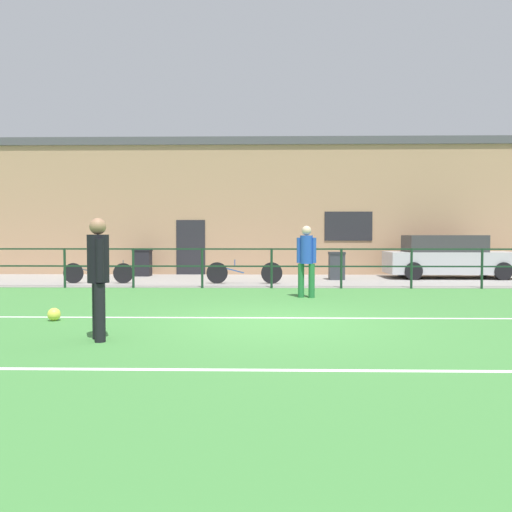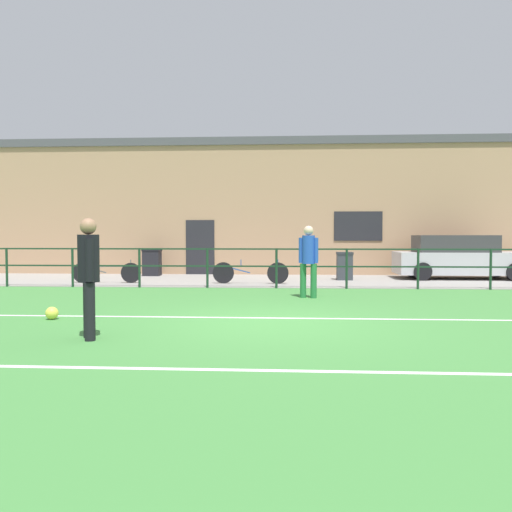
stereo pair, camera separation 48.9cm
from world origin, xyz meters
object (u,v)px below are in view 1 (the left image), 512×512
player_goalkeeper (98,271)px  trash_bin_1 (142,262)px  trash_bin_0 (337,266)px  bicycle_parked_0 (244,272)px  bicycle_parked_1 (98,273)px  player_striker (306,257)px  parked_car_red (448,258)px  soccer_ball_match (54,314)px

player_goalkeeper → trash_bin_1: bearing=-14.4°
player_goalkeeper → trash_bin_0: (4.79, 10.38, -0.52)m
bicycle_parked_0 → bicycle_parked_1: size_ratio=1.07×
player_goalkeeper → bicycle_parked_0: (1.73, 8.83, -0.64)m
trash_bin_1 → player_striker: bearing=-49.3°
bicycle_parked_0 → trash_bin_1: 4.90m
player_goalkeeper → bicycle_parked_0: player_goalkeeper is taller
bicycle_parked_0 → trash_bin_1: trash_bin_1 is taller
bicycle_parked_1 → trash_bin_0: bearing=11.5°
trash_bin_0 → trash_bin_1: (-6.94, 1.43, 0.03)m
parked_car_red → bicycle_parked_0: size_ratio=1.86×
parked_car_red → trash_bin_0: (-4.00, -0.75, -0.24)m
soccer_ball_match → parked_car_red: (10.15, 9.40, 0.62)m
bicycle_parked_0 → trash_bin_0: 3.44m
player_goalkeeper → player_striker: player_goalkeeper is taller
player_striker → trash_bin_1: size_ratio=1.75×
bicycle_parked_1 → trash_bin_0: trash_bin_0 is taller
player_goalkeeper → trash_bin_0: player_goalkeeper is taller
soccer_ball_match → player_striker: bearing=37.2°
soccer_ball_match → parked_car_red: bearing=42.8°
player_striker → trash_bin_0: (1.39, 5.03, -0.51)m
bicycle_parked_0 → trash_bin_0: (3.06, 1.55, 0.13)m
player_striker → trash_bin_1: (-5.56, 6.46, -0.47)m
bicycle_parked_0 → trash_bin_0: trash_bin_0 is taller
player_goalkeeper → bicycle_parked_1: bearing=-6.9°
player_striker → parked_car_red: bearing=61.8°
trash_bin_1 → parked_car_red: bearing=-3.5°
bicycle_parked_1 → parked_car_red: bearing=11.2°
parked_car_red → trash_bin_1: parked_car_red is taller
player_striker → bicycle_parked_0: size_ratio=0.74×
soccer_ball_match → player_goalkeeper: bearing=-51.9°
bicycle_parked_1 → trash_bin_1: 3.07m
player_goalkeeper → trash_bin_1: size_ratio=1.77×
bicycle_parked_0 → trash_bin_1: size_ratio=2.36×
player_striker → parked_car_red: (5.39, 5.78, -0.26)m
player_striker → trash_bin_0: 5.24m
trash_bin_0 → player_goalkeeper: bearing=-114.8°
player_goalkeeper → soccer_ball_match: bearing=13.4°
trash_bin_0 → trash_bin_1: 7.09m
player_goalkeeper → soccer_ball_match: (-1.36, 1.74, -0.90)m
trash_bin_0 → trash_bin_1: trash_bin_1 is taller
player_goalkeeper → soccer_ball_match: 2.38m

